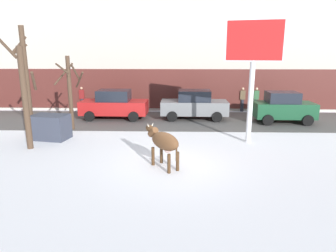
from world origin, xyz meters
TOP-DOWN VIEW (x-y plane):
  - ground_plane at (0.00, 0.00)m, footprint 120.00×120.00m
  - road_strip at (0.00, 7.99)m, footprint 60.00×5.60m
  - building_facade at (0.00, 14.21)m, footprint 44.00×6.10m
  - cow_brown at (-0.14, 0.00)m, footprint 1.52×1.73m
  - billboard at (3.70, 3.33)m, footprint 2.50×0.74m
  - car_red_sedan at (-3.69, 8.43)m, footprint 4.23×2.04m
  - car_grey_sedan at (1.41, 8.51)m, footprint 4.23×2.04m
  - car_darkgreen_hatchback at (6.74, 7.66)m, footprint 3.53×1.97m
  - pedestrian_near_billboard at (-6.60, 11.13)m, footprint 0.36×0.24m
  - pedestrian_by_cars at (5.00, 11.13)m, footprint 0.36×0.24m
  - pedestrian_far_left at (5.97, 11.13)m, footprint 0.36×0.24m
  - bare_tree_left_lot at (-6.16, 2.06)m, footprint 1.48×1.48m
  - bare_tree_right_lot at (-5.44, 5.58)m, footprint 1.72×1.47m
  - bare_tree_far_back at (-6.85, 3.74)m, footprint 0.70×0.71m
  - dumpster at (-5.85, 3.61)m, footprint 1.86×1.38m

SIDE VIEW (x-z plane):
  - ground_plane at x=0.00m, z-range 0.00..0.00m
  - road_strip at x=0.00m, z-range 0.00..0.01m
  - dumpster at x=-5.85m, z-range 0.00..1.20m
  - pedestrian_near_billboard at x=-6.60m, z-range 0.01..1.74m
  - pedestrian_by_cars at x=5.00m, z-range 0.01..1.74m
  - pedestrian_far_left at x=5.97m, z-range 0.01..1.74m
  - car_red_sedan at x=-3.69m, z-range -0.01..1.83m
  - car_grey_sedan at x=1.41m, z-range -0.01..1.83m
  - car_darkgreen_hatchback at x=6.74m, z-range 0.00..1.86m
  - cow_brown at x=-0.14m, z-range 0.22..1.76m
  - bare_tree_right_lot at x=-5.44m, z-range 0.21..4.19m
  - bare_tree_left_lot at x=-6.16m, z-range -0.07..4.82m
  - bare_tree_far_back at x=-6.85m, z-range 0.12..5.46m
  - billboard at x=3.70m, z-range 1.53..7.09m
  - building_facade at x=0.00m, z-range -0.02..12.98m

